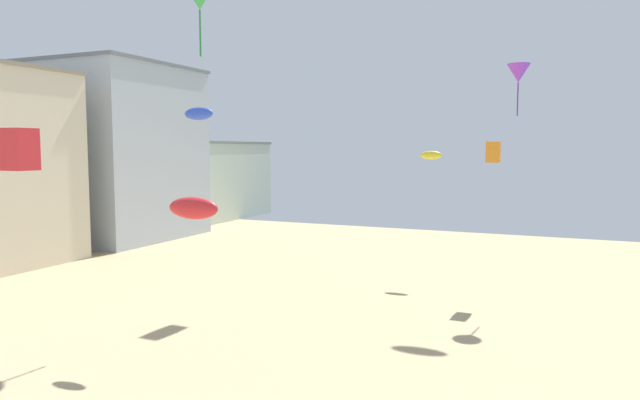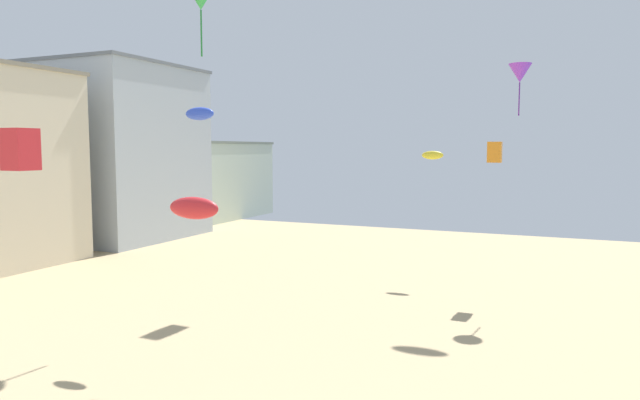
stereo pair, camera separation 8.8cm
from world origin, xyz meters
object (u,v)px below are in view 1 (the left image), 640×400
object	(u,v)px
kite_orange_box	(493,152)
kite_purple_delta	(518,73)
kite_red_parafoil	(193,208)
kite_red_box	(20,149)
kite_blue_parafoil	(199,114)
kite_yellow_parafoil	(431,155)

from	to	relation	value
kite_orange_box	kite_purple_delta	bearing A→B (deg)	3.25
kite_orange_box	kite_red_parafoil	distance (m)	19.80
kite_red_box	kite_blue_parafoil	bearing A→B (deg)	79.26
kite_red_box	kite_red_parafoil	world-z (taller)	kite_red_box
kite_red_parafoil	kite_red_box	bearing A→B (deg)	-129.57
kite_yellow_parafoil	kite_purple_delta	bearing A→B (deg)	-27.39
kite_orange_box	kite_yellow_parafoil	distance (m)	5.43
kite_blue_parafoil	kite_purple_delta	world-z (taller)	kite_purple_delta
kite_red_box	kite_yellow_parafoil	distance (m)	26.54
kite_red_box	kite_orange_box	bearing A→B (deg)	58.63
kite_red_box	kite_red_parafoil	bearing A→B (deg)	50.43
kite_red_box	kite_red_parafoil	xyz separation A→B (m)	(3.87, 4.68, -2.35)
kite_blue_parafoil	kite_purple_delta	bearing A→B (deg)	46.16
kite_yellow_parafoil	kite_red_parafoil	distance (m)	21.02
kite_blue_parafoil	kite_yellow_parafoil	size ratio (longest dim) A/B	1.05
kite_purple_delta	kite_red_parafoil	size ratio (longest dim) A/B	1.32
kite_blue_parafoil	kite_yellow_parafoil	bearing A→B (deg)	66.29
kite_orange_box	kite_red_parafoil	world-z (taller)	kite_orange_box
kite_purple_delta	kite_orange_box	bearing A→B (deg)	-176.75
kite_purple_delta	kite_red_box	xyz separation A→B (m)	(-14.68, -22.00, -4.47)
kite_purple_delta	kite_orange_box	size ratio (longest dim) A/B	2.42
kite_orange_box	kite_red_box	distance (m)	25.68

